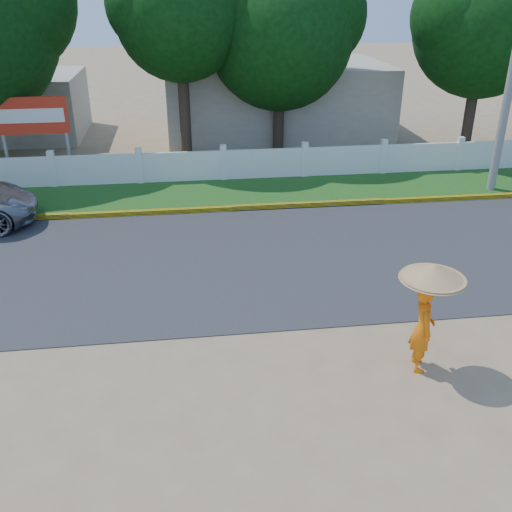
{
  "coord_description": "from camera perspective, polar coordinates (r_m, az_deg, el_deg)",
  "views": [
    {
      "loc": [
        -1.41,
        -8.86,
        6.6
      ],
      "look_at": [
        0.0,
        2.0,
        1.3
      ],
      "focal_mm": 40.0,
      "sensor_mm": 36.0,
      "label": 1
    }
  ],
  "objects": [
    {
      "name": "road",
      "position": [
        14.96,
        -1.23,
        -0.31
      ],
      "size": [
        60.0,
        7.0,
        0.02
      ],
      "primitive_type": "cube",
      "color": "#38383A",
      "rests_on": "ground"
    },
    {
      "name": "monk_with_parasol",
      "position": [
        10.69,
        16.8,
        -4.45
      ],
      "size": [
        1.19,
        1.19,
        2.16
      ],
      "color": "orange",
      "rests_on": "ground"
    },
    {
      "name": "building_near",
      "position": [
        27.67,
        1.97,
        15.41
      ],
      "size": [
        10.0,
        6.0,
        3.2
      ],
      "primitive_type": "cube",
      "color": "#B7AD99",
      "rests_on": "ground"
    },
    {
      "name": "tree_row",
      "position": [
        23.02,
        -2.99,
        21.89
      ],
      "size": [
        33.73,
        7.08,
        8.58
      ],
      "color": "#473828",
      "rests_on": "ground"
    },
    {
      "name": "utility_pole",
      "position": [
        20.88,
        24.15,
        15.83
      ],
      "size": [
        0.28,
        0.28,
        7.48
      ],
      "primitive_type": "cylinder",
      "color": "gray",
      "rests_on": "ground"
    },
    {
      "name": "fence",
      "position": [
        21.0,
        -3.27,
        9.04
      ],
      "size": [
        40.0,
        0.1,
        1.1
      ],
      "primitive_type": "cube",
      "color": "silver",
      "rests_on": "ground"
    },
    {
      "name": "curb",
      "position": [
        18.17,
        -2.46,
        4.78
      ],
      "size": [
        40.0,
        0.18,
        0.16
      ],
      "primitive_type": "cube",
      "color": "yellow",
      "rests_on": "ground"
    },
    {
      "name": "billboard",
      "position": [
        22.25,
        -21.45,
        12.54
      ],
      "size": [
        2.5,
        0.13,
        2.95
      ],
      "color": "gray",
      "rests_on": "ground"
    },
    {
      "name": "ground",
      "position": [
        11.13,
        1.35,
        -10.53
      ],
      "size": [
        120.0,
        120.0,
        0.0
      ],
      "primitive_type": "plane",
      "color": "#9E8460",
      "rests_on": "ground"
    },
    {
      "name": "grass_verge",
      "position": [
        19.79,
        -2.91,
        6.36
      ],
      "size": [
        60.0,
        3.5,
        0.03
      ],
      "primitive_type": "cube",
      "color": "#2D601E",
      "rests_on": "ground"
    }
  ]
}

